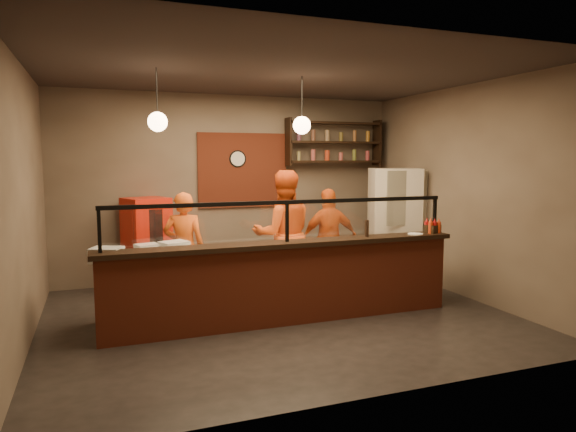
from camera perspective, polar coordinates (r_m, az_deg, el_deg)
name	(u,v)px	position (r m, az deg, el deg)	size (l,w,h in m)	color
floor	(279,316)	(7.00, -0.98, -11.08)	(6.00, 6.00, 0.00)	black
ceiling	(279,72)	(6.77, -1.04, 15.72)	(6.00, 6.00, 0.00)	#322A27
wall_back	(232,187)	(9.09, -6.28, 3.18)	(6.00, 6.00, 0.00)	#6D5E50
wall_left	(23,204)	(6.37, -27.39, 1.14)	(5.00, 5.00, 0.00)	#6D5E50
wall_right	(466,192)	(8.20, 19.19, 2.52)	(5.00, 5.00, 0.00)	#6D5E50
wall_front	(377,218)	(4.43, 9.83, -0.22)	(6.00, 6.00, 0.00)	#6D5E50
brick_patch	(243,170)	(9.10, -5.03, 5.09)	(1.60, 0.04, 1.30)	maroon
service_counter	(287,285)	(6.60, -0.11, -7.67)	(4.60, 0.25, 1.00)	maroon
counter_ledge	(287,244)	(6.49, -0.11, -3.13)	(4.70, 0.37, 0.06)	black
worktop_cabinet	(274,282)	(7.07, -1.53, -7.33)	(4.60, 0.75, 0.85)	gray
worktop	(274,250)	(6.98, -1.54, -3.74)	(4.60, 0.75, 0.05)	white
sneeze_guard	(287,217)	(6.44, -0.11, -0.14)	(4.50, 0.05, 0.52)	white
wall_shelving	(334,142)	(9.56, 5.15, 8.15)	(1.84, 0.28, 0.85)	black
wall_clock	(237,159)	(9.06, -5.64, 6.34)	(0.30, 0.30, 0.04)	black
pendant_left	(158,122)	(6.56, -14.29, 10.13)	(0.24, 0.24, 0.77)	black
pendant_right	(302,125)	(7.02, 1.55, 10.06)	(0.24, 0.24, 0.77)	black
cook_left	(184,248)	(7.58, -11.47, -3.52)	(0.59, 0.39, 1.63)	#DD5314
cook_mid	(283,234)	(7.74, -0.52, -2.05)	(0.94, 0.73, 1.93)	#D54B14
cook_right	(329,239)	(8.29, 4.62, -2.58)	(0.95, 0.40, 1.63)	#D55114
fridge	(394,224)	(9.11, 11.69, -0.89)	(0.81, 0.75, 1.94)	beige
red_cooler	(147,244)	(8.59, -15.40, -2.97)	(0.63, 0.58, 1.48)	red
pizza_dough	(293,245)	(7.13, 0.60, -3.27)	(0.55, 0.55, 0.01)	silver
prep_tub_a	(147,249)	(6.70, -15.36, -3.59)	(0.27, 0.22, 0.14)	silver
prep_tub_b	(174,248)	(6.66, -12.54, -3.45)	(0.32, 0.26, 0.16)	white
prep_tub_c	(107,255)	(6.37, -19.51, -4.08)	(0.34, 0.27, 0.17)	silver
rolling_pin	(230,248)	(6.84, -6.51, -3.53)	(0.06, 0.06, 0.35)	yellow
condiment_caddy	(433,229)	(7.53, 15.76, -1.38)	(0.20, 0.16, 0.11)	black
pepper_mill	(367,228)	(6.97, 8.76, -1.36)	(0.05, 0.05, 0.22)	black
small_plate	(415,234)	(7.31, 13.98, -1.95)	(0.21, 0.21, 0.01)	white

